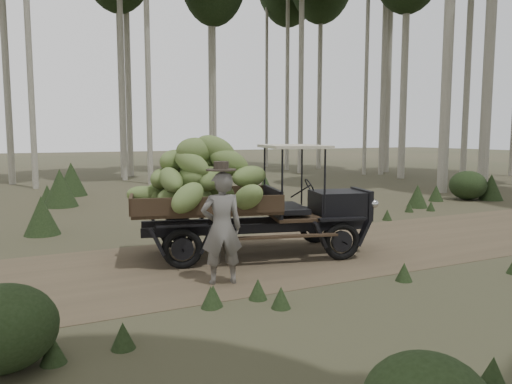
# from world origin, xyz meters

# --- Properties ---
(ground) EXTENTS (120.00, 120.00, 0.00)m
(ground) POSITION_xyz_m (0.00, 0.00, 0.00)
(ground) COLOR #473D2B
(ground) RESTS_ON ground
(dirt_track) EXTENTS (70.00, 4.00, 0.01)m
(dirt_track) POSITION_xyz_m (0.00, 0.00, 0.00)
(dirt_track) COLOR brown
(dirt_track) RESTS_ON ground
(banana_truck) EXTENTS (4.84, 2.67, 2.42)m
(banana_truck) POSITION_xyz_m (-2.22, 0.39, 1.38)
(banana_truck) COLOR black
(banana_truck) RESTS_ON ground
(farmer) EXTENTS (0.72, 0.56, 1.92)m
(farmer) POSITION_xyz_m (-2.87, -1.18, 0.91)
(farmer) COLOR #615D59
(farmer) RESTS_ON ground
(undergrowth) EXTENTS (21.22, 23.63, 1.27)m
(undergrowth) POSITION_xyz_m (-0.35, 0.71, 0.48)
(undergrowth) COLOR #233319
(undergrowth) RESTS_ON ground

